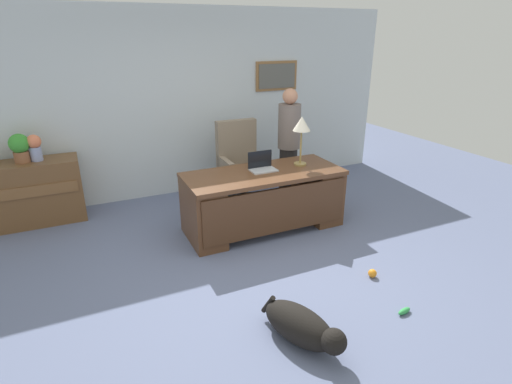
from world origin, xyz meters
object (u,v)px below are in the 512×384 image
object	(u,v)px
dog_toy_ball	(372,273)
dog_lying	(302,326)
desk	(264,198)
desk_lamp	(302,127)
person_standing	(289,144)
vase_with_flowers	(35,147)
potted_plant	(20,147)
laptop	(262,165)
credenza	(25,194)
dog_toy_bone	(404,311)
armchair	(241,167)

from	to	relation	value
dog_toy_ball	dog_lying	bearing A→B (deg)	-156.21
desk	desk_lamp	xyz separation A→B (m)	(0.55, 0.09, 0.83)
desk	person_standing	distance (m)	1.19
vase_with_flowers	potted_plant	xyz separation A→B (m)	(-0.16, 0.00, 0.02)
laptop	potted_plant	bearing A→B (deg)	153.99
laptop	dog_toy_ball	world-z (taller)	laptop
vase_with_flowers	credenza	bearing A→B (deg)	-179.66
laptop	dog_toy_bone	size ratio (longest dim) A/B	2.15
desk_lamp	potted_plant	bearing A→B (deg)	157.50
person_standing	dog_toy_ball	distance (m)	2.40
armchair	potted_plant	world-z (taller)	potted_plant
laptop	dog_toy_ball	distance (m)	1.82
dog_toy_ball	dog_toy_bone	world-z (taller)	dog_toy_ball
dog_lying	dog_toy_ball	bearing A→B (deg)	23.79
dog_lying	dog_toy_ball	world-z (taller)	dog_lying
dog_lying	vase_with_flowers	distance (m)	3.97
potted_plant	dog_lying	bearing A→B (deg)	-58.83
person_standing	potted_plant	bearing A→B (deg)	169.68
credenza	vase_with_flowers	bearing A→B (deg)	0.34
desk	vase_with_flowers	bearing A→B (deg)	150.41
potted_plant	dog_toy_bone	size ratio (longest dim) A/B	2.42
credenza	armchair	xyz separation A→B (m)	(2.83, -0.40, 0.10)
credenza	desk_lamp	xyz separation A→B (m)	(3.27, -1.33, 0.83)
desk	dog_lying	world-z (taller)	desk
credenza	potted_plant	distance (m)	0.62
desk	desk_lamp	bearing A→B (deg)	9.19
desk_lamp	potted_plant	xyz separation A→B (m)	(-3.21, 1.33, -0.22)
laptop	vase_with_flowers	distance (m)	2.84
armchair	desk_lamp	distance (m)	1.26
dog_toy_ball	potted_plant	bearing A→B (deg)	137.84
dog_toy_ball	person_standing	bearing A→B (deg)	83.66
armchair	dog_lying	distance (m)	3.09
laptop	potted_plant	distance (m)	2.99
desk_lamp	dog_toy_bone	size ratio (longest dim) A/B	4.19
dog_toy_bone	desk	bearing A→B (deg)	101.07
vase_with_flowers	dog_toy_bone	xyz separation A→B (m)	(2.90, -3.46, -0.99)
person_standing	dog_lying	world-z (taller)	person_standing
vase_with_flowers	potted_plant	bearing A→B (deg)	180.00
dog_toy_ball	armchair	bearing A→B (deg)	99.51
dog_lying	dog_toy_bone	bearing A→B (deg)	-4.37
credenza	person_standing	xyz separation A→B (m)	(3.49, -0.62, 0.42)
armchair	person_standing	distance (m)	0.77
vase_with_flowers	potted_plant	size ratio (longest dim) A/B	0.92
dog_lying	vase_with_flowers	bearing A→B (deg)	119.13
person_standing	potted_plant	xyz separation A→B (m)	(-3.44, 0.63, 0.20)
person_standing	dog_lying	distance (m)	3.16
dog_toy_bone	person_standing	bearing A→B (deg)	82.49
dog_lying	desk	bearing A→B (deg)	72.62
person_standing	desk_lamp	distance (m)	0.85
dog_lying	dog_toy_bone	distance (m)	1.03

